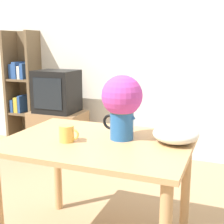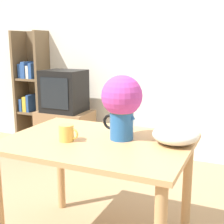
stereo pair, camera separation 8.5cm
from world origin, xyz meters
name	(u,v)px [view 1 (the left image)]	position (x,y,z in m)	size (l,w,h in m)	color
wall_back	(160,42)	(0.00, 1.75, 1.30)	(8.00, 0.05, 2.60)	silver
table	(97,158)	(0.05, -0.07, 0.61)	(1.10, 0.79, 0.72)	tan
flower_vase	(122,102)	(0.17, 0.01, 0.95)	(0.24, 0.24, 0.39)	#235B9E
coffee_mug	(67,134)	(-0.11, -0.16, 0.77)	(0.12, 0.09, 0.10)	gold
white_bowl	(176,134)	(0.49, 0.05, 0.78)	(0.27, 0.27, 0.11)	silver
tv_stand	(59,134)	(-1.07, 1.32, 0.26)	(0.61, 0.41, 0.52)	#8E6B47
tv_set	(57,91)	(-1.07, 1.32, 0.76)	(0.45, 0.39, 0.47)	black
bookshelf	(23,88)	(-1.74, 1.60, 0.72)	(0.40, 0.30, 1.45)	brown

